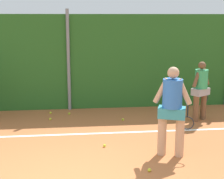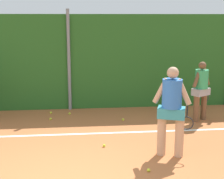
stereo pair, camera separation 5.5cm
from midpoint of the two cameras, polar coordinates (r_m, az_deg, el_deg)
The scene contains 12 objects.
ground_plane at distance 7.30m, azimuth -7.80°, elevation -10.68°, with size 27.01×27.01×0.00m, color #B76638.
hedge_fence_backdrop at distance 10.45m, azimuth -7.52°, elevation 4.60°, with size 17.56×0.25×2.91m, color #286023.
fence_post_center at distance 10.27m, azimuth -7.55°, elevation 4.89°, with size 0.10×0.10×3.06m, color gray.
court_baseline_paint at distance 8.38m, azimuth -7.60°, elevation -7.56°, with size 12.83×0.10×0.01m, color white.
player_foreground_near at distance 6.91m, azimuth 9.95°, elevation -2.92°, with size 0.82×0.49×1.86m.
player_midcourt at distance 9.51m, azimuth 14.68°, elevation 0.27°, with size 0.65×0.52×1.65m.
tennis_ball_0 at distance 9.58m, azimuth -10.59°, elevation -4.94°, with size 0.07×0.07×0.07m, color #CCDB33.
tennis_ball_1 at distance 6.47m, azimuth 6.11°, elevation -13.43°, with size 0.07×0.07×0.07m, color #CCDB33.
tennis_ball_5 at distance 10.17m, azimuth -10.54°, elevation -3.91°, with size 0.07×0.07×0.07m, color #CCDB33.
tennis_ball_8 at distance 10.01m, azimuth -7.42°, elevation -4.07°, with size 0.07×0.07×0.07m, color #CCDB33.
tennis_ball_9 at distance 7.55m, azimuth -1.49°, elevation -9.48°, with size 0.07×0.07×0.07m, color #CCDB33.
tennis_ball_10 at distance 9.37m, azimuth 1.70°, elevation -5.12°, with size 0.07×0.07×0.07m, color #CCDB33.
Camera 1 is at (0.23, -5.22, 2.83)m, focal length 53.87 mm.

